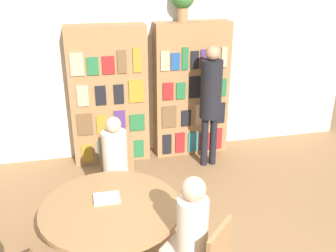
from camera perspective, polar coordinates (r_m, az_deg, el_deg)
wall_back at (r=5.78m, az=-2.94°, el=10.27°), size 6.40×0.07×3.00m
bookshelf_left at (r=5.66m, az=-8.56°, el=4.33°), size 1.09×0.34×1.99m
bookshelf_right at (r=5.86m, az=3.37°, el=5.21°), size 1.09×0.34×1.99m
reading_table at (r=3.76m, az=-8.24°, el=-12.76°), size 1.29×1.29×0.71m
chair_left_side at (r=4.64m, az=-7.43°, el=-6.56°), size 0.46×0.46×0.90m
seated_reader_left at (r=4.38m, az=-7.68°, el=-5.39°), size 0.32×0.40×1.25m
seated_reader_right at (r=3.31m, az=2.84°, el=-15.47°), size 0.41×0.41×1.27m
librarian_standing at (r=5.42m, az=6.24°, el=4.50°), size 0.29×0.56×1.75m
open_book_on_table at (r=3.78m, az=-8.89°, el=-10.31°), size 0.24×0.18×0.03m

